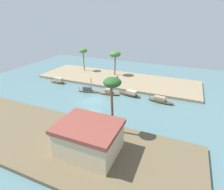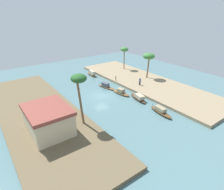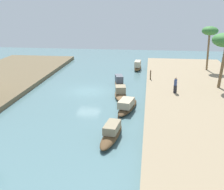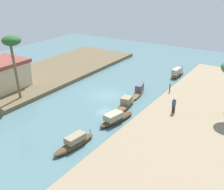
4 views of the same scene
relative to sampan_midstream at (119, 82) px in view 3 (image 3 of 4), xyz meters
name	(u,v)px [view 3 (image 3 of 4)]	position (x,y,z in m)	size (l,w,h in m)	color
river_water	(88,91)	(-2.73, 3.23, -0.42)	(61.90, 61.90, 0.00)	slate
riverbank_left	(200,93)	(-2.73, -8.90, -0.16)	(37.64, 11.38, 0.51)	#937F60
sampan_midstream	(119,82)	(0.00, 0.00, 0.00)	(5.06, 2.08, 1.19)	brown
sampan_near_left_bank	(138,66)	(9.15, -1.78, 0.11)	(4.31, 1.17, 1.34)	brown
sampan_with_tall_canopy	(121,93)	(-4.35, -0.58, -0.02)	(4.46, 1.79, 1.15)	brown
sampan_downstream_large	(112,133)	(-14.33, -0.93, 0.01)	(4.88, 1.64, 1.13)	brown
sampan_open_hull	(127,106)	(-8.35, -1.58, 0.02)	(4.99, 2.09, 1.14)	#47331E
person_on_near_bank	(175,86)	(-3.87, -6.21, 0.83)	(0.47, 0.43, 1.66)	#232328
mooring_post	(150,75)	(1.46, -3.65, 0.65)	(0.14, 0.14, 1.12)	#4C3823
palm_tree_left_far	(210,32)	(7.84, -11.38, 5.29)	(2.17, 2.17, 5.95)	brown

